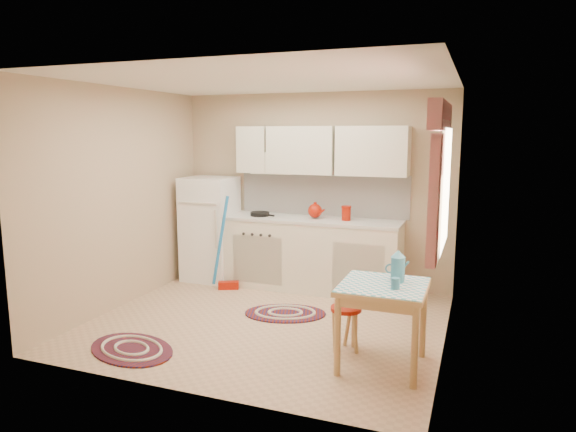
# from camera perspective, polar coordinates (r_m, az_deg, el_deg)

# --- Properties ---
(room_shell) EXTENTS (3.64, 3.60, 2.52)m
(room_shell) POSITION_cam_1_polar(r_m,az_deg,el_deg) (5.38, 0.09, 5.05)
(room_shell) COLOR tan
(room_shell) RESTS_ON ground
(fridge) EXTENTS (0.65, 0.60, 1.40)m
(fridge) POSITION_cam_1_polar(r_m,az_deg,el_deg) (7.05, -8.65, -1.41)
(fridge) COLOR white
(fridge) RESTS_ON ground
(broom) EXTENTS (0.30, 0.22, 1.20)m
(broom) POSITION_cam_1_polar(r_m,az_deg,el_deg) (6.56, -6.71, -3.05)
(broom) COLOR #1F78C6
(broom) RESTS_ON ground
(base_cabinets) EXTENTS (2.25, 0.60, 0.88)m
(base_cabinets) POSITION_cam_1_polar(r_m,az_deg,el_deg) (6.58, 2.63, -4.38)
(base_cabinets) COLOR beige
(base_cabinets) RESTS_ON ground
(countertop) EXTENTS (2.27, 0.62, 0.04)m
(countertop) POSITION_cam_1_polar(r_m,az_deg,el_deg) (6.49, 2.66, -0.43)
(countertop) COLOR beige
(countertop) RESTS_ON base_cabinets
(frying_pan) EXTENTS (0.33, 0.33, 0.05)m
(frying_pan) POSITION_cam_1_polar(r_m,az_deg,el_deg) (6.68, -3.15, 0.23)
(frying_pan) COLOR black
(frying_pan) RESTS_ON countertop
(red_kettle) EXTENTS (0.25, 0.24, 0.20)m
(red_kettle) POSITION_cam_1_polar(r_m,az_deg,el_deg) (6.46, 3.02, 0.59)
(red_kettle) COLOR #991405
(red_kettle) RESTS_ON countertop
(red_canister) EXTENTS (0.14, 0.14, 0.16)m
(red_canister) POSITION_cam_1_polar(r_m,az_deg,el_deg) (6.35, 6.49, 0.22)
(red_canister) COLOR #991405
(red_canister) RESTS_ON countertop
(table) EXTENTS (0.72, 0.72, 0.72)m
(table) POSITION_cam_1_polar(r_m,az_deg,el_deg) (4.55, 10.42, -11.90)
(table) COLOR tan
(table) RESTS_ON ground
(stool) EXTENTS (0.30, 0.30, 0.42)m
(stool) POSITION_cam_1_polar(r_m,az_deg,el_deg) (4.85, 6.44, -12.35)
(stool) COLOR #991405
(stool) RESTS_ON ground
(coffee_pot) EXTENTS (0.18, 0.17, 0.30)m
(coffee_pot) POSITION_cam_1_polar(r_m,az_deg,el_deg) (4.49, 12.12, -5.41)
(coffee_pot) COLOR #296580
(coffee_pot) RESTS_ON table
(mug) EXTENTS (0.08, 0.08, 0.10)m
(mug) POSITION_cam_1_polar(r_m,az_deg,el_deg) (4.31, 11.85, -7.40)
(mug) COLOR #296580
(mug) RESTS_ON table
(rug_center) EXTENTS (1.04, 0.84, 0.02)m
(rug_center) POSITION_cam_1_polar(r_m,az_deg,el_deg) (5.79, -0.31, -10.76)
(rug_center) COLOR maroon
(rug_center) RESTS_ON ground
(rug_left) EXTENTS (1.09, 0.90, 0.02)m
(rug_left) POSITION_cam_1_polar(r_m,az_deg,el_deg) (5.12, -16.99, -13.97)
(rug_left) COLOR maroon
(rug_left) RESTS_ON ground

